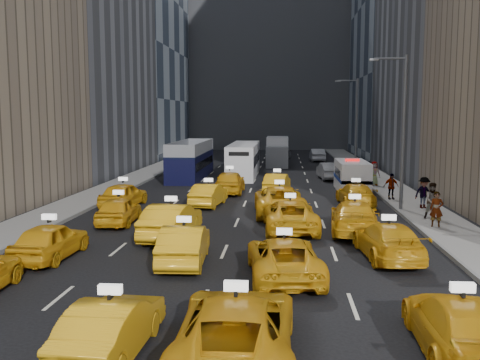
# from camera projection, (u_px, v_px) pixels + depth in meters

# --- Properties ---
(ground) EXTENTS (160.00, 160.00, 0.00)m
(ground) POSITION_uv_depth(u_px,v_px,m) (219.00, 265.00, 20.17)
(ground) COLOR black
(ground) RESTS_ON ground
(sidewalk_west) EXTENTS (3.00, 90.00, 0.15)m
(sidewalk_west) POSITION_uv_depth(u_px,v_px,m) (132.00, 180.00, 45.73)
(sidewalk_west) COLOR gray
(sidewalk_west) RESTS_ON ground
(sidewalk_east) EXTENTS (3.00, 90.00, 0.15)m
(sidewalk_east) POSITION_uv_depth(u_px,v_px,m) (381.00, 182.00, 44.06)
(sidewalk_east) COLOR gray
(sidewalk_east) RESTS_ON ground
(curb_west) EXTENTS (0.15, 90.00, 0.18)m
(curb_west) POSITION_uv_depth(u_px,v_px,m) (148.00, 180.00, 45.61)
(curb_west) COLOR slate
(curb_west) RESTS_ON ground
(curb_east) EXTENTS (0.15, 90.00, 0.18)m
(curb_east) POSITION_uv_depth(u_px,v_px,m) (363.00, 182.00, 44.17)
(curb_east) COLOR slate
(curb_east) RESTS_ON ground
(building_west_far) EXTENTS (16.00, 22.00, 42.00)m
(building_west_far) POSITION_uv_depth(u_px,v_px,m) (116.00, 1.00, 72.65)
(building_west_far) COLOR #2D3847
(building_west_far) RESTS_ON ground
(building_backdrop) EXTENTS (30.00, 12.00, 40.00)m
(building_backdrop) POSITION_uv_depth(u_px,v_px,m) (270.00, 28.00, 88.95)
(building_backdrop) COLOR slate
(building_backdrop) RESTS_ON ground
(streetlight_near) EXTENTS (2.15, 0.22, 9.00)m
(streetlight_near) POSITION_uv_depth(u_px,v_px,m) (402.00, 127.00, 30.71)
(streetlight_near) COLOR #595B60
(streetlight_near) RESTS_ON ground
(streetlight_far) EXTENTS (2.15, 0.22, 9.00)m
(streetlight_far) POSITION_uv_depth(u_px,v_px,m) (355.00, 122.00, 50.50)
(streetlight_far) COLOR #595B60
(streetlight_far) RESTS_ON ground
(taxi_1) EXTENTS (1.69, 4.27, 1.38)m
(taxi_1) POSITION_uv_depth(u_px,v_px,m) (111.00, 327.00, 12.55)
(taxi_1) COLOR #E9A413
(taxi_1) RESTS_ON ground
(taxi_2) EXTENTS (2.69, 5.76, 1.59)m
(taxi_2) POSITION_uv_depth(u_px,v_px,m) (236.00, 329.00, 12.15)
(taxi_2) COLOR #E9A413
(taxi_2) RESTS_ON ground
(taxi_3) EXTENTS (2.16, 5.00, 1.43)m
(taxi_3) POSITION_uv_depth(u_px,v_px,m) (461.00, 326.00, 12.53)
(taxi_3) COLOR #E9A413
(taxi_3) RESTS_ON ground
(taxi_4) EXTENTS (1.89, 4.36, 1.46)m
(taxi_4) POSITION_uv_depth(u_px,v_px,m) (50.00, 241.00, 20.93)
(taxi_4) COLOR #E9A413
(taxi_4) RESTS_ON ground
(taxi_5) EXTENTS (1.84, 4.62, 1.49)m
(taxi_5) POSITION_uv_depth(u_px,v_px,m) (184.00, 244.00, 20.30)
(taxi_5) COLOR #E9A413
(taxi_5) RESTS_ON ground
(taxi_6) EXTENTS (2.90, 5.34, 1.42)m
(taxi_6) POSITION_uv_depth(u_px,v_px,m) (284.00, 258.00, 18.52)
(taxi_6) COLOR #E9A413
(taxi_6) RESTS_ON ground
(taxi_7) EXTENTS (2.40, 5.06, 1.43)m
(taxi_7) POSITION_uv_depth(u_px,v_px,m) (388.00, 241.00, 21.00)
(taxi_7) COLOR #E9A413
(taxi_7) RESTS_ON ground
(taxi_8) EXTENTS (1.90, 4.30, 1.44)m
(taxi_8) POSITION_uv_depth(u_px,v_px,m) (119.00, 210.00, 27.64)
(taxi_8) COLOR #E9A413
(taxi_8) RESTS_ON ground
(taxi_9) EXTENTS (2.15, 5.07, 1.63)m
(taxi_9) POSITION_uv_depth(u_px,v_px,m) (171.00, 221.00, 24.42)
(taxi_9) COLOR #E9A413
(taxi_9) RESTS_ON ground
(taxi_10) EXTENTS (2.84, 5.58, 1.51)m
(taxi_10) POSITION_uv_depth(u_px,v_px,m) (290.00, 215.00, 26.11)
(taxi_10) COLOR #E9A413
(taxi_10) RESTS_ON ground
(taxi_11) EXTENTS (2.64, 5.52, 1.55)m
(taxi_11) POSITION_uv_depth(u_px,v_px,m) (354.00, 217.00, 25.48)
(taxi_11) COLOR #E9A413
(taxi_11) RESTS_ON ground
(taxi_12) EXTENTS (2.24, 4.60, 1.51)m
(taxi_12) POSITION_uv_depth(u_px,v_px,m) (123.00, 195.00, 32.73)
(taxi_12) COLOR #E9A413
(taxi_12) RESTS_ON ground
(taxi_13) EXTENTS (1.98, 4.41, 1.41)m
(taxi_13) POSITION_uv_depth(u_px,v_px,m) (209.00, 195.00, 33.09)
(taxi_13) COLOR #E9A413
(taxi_13) RESTS_ON ground
(taxi_14) EXTENTS (3.12, 6.07, 1.64)m
(taxi_14) POSITION_uv_depth(u_px,v_px,m) (279.00, 200.00, 30.27)
(taxi_14) COLOR #E9A413
(taxi_14) RESTS_ON ground
(taxi_15) EXTENTS (2.20, 4.84, 1.38)m
(taxi_15) POSITION_uv_depth(u_px,v_px,m) (356.00, 194.00, 33.29)
(taxi_15) COLOR #E9A413
(taxi_15) RESTS_ON ground
(taxi_16) EXTENTS (1.98, 4.88, 1.66)m
(taxi_16) POSITION_uv_depth(u_px,v_px,m) (230.00, 182.00, 38.36)
(taxi_16) COLOR #E9A413
(taxi_16) RESTS_ON ground
(taxi_17) EXTENTS (2.02, 4.51, 1.44)m
(taxi_17) POSITION_uv_depth(u_px,v_px,m) (277.00, 183.00, 38.41)
(taxi_17) COLOR #E9A413
(taxi_17) RESTS_ON ground
(nypd_van) EXTENTS (2.22, 5.59, 2.39)m
(nypd_van) POSITION_uv_depth(u_px,v_px,m) (352.00, 176.00, 39.51)
(nypd_van) COLOR white
(nypd_van) RESTS_ON ground
(double_decker) EXTENTS (2.84, 11.15, 3.22)m
(double_decker) POSITION_uv_depth(u_px,v_px,m) (191.00, 160.00, 47.64)
(double_decker) COLOR black
(double_decker) RESTS_ON ground
(city_bus) EXTENTS (3.02, 11.60, 2.97)m
(city_bus) POSITION_uv_depth(u_px,v_px,m) (244.00, 160.00, 49.37)
(city_bus) COLOR silver
(city_bus) RESTS_ON ground
(box_truck) EXTENTS (2.55, 6.95, 3.15)m
(box_truck) POSITION_uv_depth(u_px,v_px,m) (277.00, 152.00, 59.01)
(box_truck) COLOR silver
(box_truck) RESTS_ON ground
(misc_car_0) EXTENTS (1.99, 4.64, 1.49)m
(misc_car_0) POSITION_uv_depth(u_px,v_px,m) (329.00, 171.00, 46.65)
(misc_car_0) COLOR #97999E
(misc_car_0) RESTS_ON ground
(misc_car_1) EXTENTS (2.69, 5.24, 1.42)m
(misc_car_1) POSITION_uv_depth(u_px,v_px,m) (198.00, 160.00, 58.71)
(misc_car_1) COLOR black
(misc_car_1) RESTS_ON ground
(misc_car_2) EXTENTS (3.03, 5.93, 1.65)m
(misc_car_2) POSITION_uv_depth(u_px,v_px,m) (280.00, 153.00, 67.33)
(misc_car_2) COLOR gray
(misc_car_2) RESTS_ON ground
(misc_car_3) EXTENTS (2.50, 5.02, 1.64)m
(misc_car_3) POSITION_uv_depth(u_px,v_px,m) (246.00, 154.00, 65.46)
(misc_car_3) COLOR black
(misc_car_3) RESTS_ON ground
(misc_car_4) EXTENTS (1.79, 4.66, 1.52)m
(misc_car_4) POSITION_uv_depth(u_px,v_px,m) (317.00, 155.00, 64.66)
(misc_car_4) COLOR #A8AAB0
(misc_car_4) RESTS_ON ground
(pedestrian_0) EXTENTS (0.74, 0.60, 1.75)m
(pedestrian_0) POSITION_uv_depth(u_px,v_px,m) (437.00, 209.00, 26.22)
(pedestrian_0) COLOR gray
(pedestrian_0) RESTS_ON sidewalk_east
(pedestrian_1) EXTENTS (0.94, 0.51, 1.92)m
(pedestrian_1) POSITION_uv_depth(u_px,v_px,m) (433.00, 201.00, 28.20)
(pedestrian_1) COLOR gray
(pedestrian_1) RESTS_ON sidewalk_east
(pedestrian_2) EXTENTS (1.29, 0.87, 1.84)m
(pedestrian_2) POSITION_uv_depth(u_px,v_px,m) (424.00, 193.00, 31.41)
(pedestrian_2) COLOR gray
(pedestrian_2) RESTS_ON sidewalk_east
(pedestrian_3) EXTENTS (1.05, 0.62, 1.69)m
(pedestrian_3) POSITION_uv_depth(u_px,v_px,m) (391.00, 186.00, 34.76)
(pedestrian_3) COLOR gray
(pedestrian_3) RESTS_ON sidewalk_east
(pedestrian_4) EXTENTS (0.98, 0.64, 1.87)m
(pedestrian_4) POSITION_uv_depth(u_px,v_px,m) (374.00, 173.00, 41.59)
(pedestrian_4) COLOR gray
(pedestrian_4) RESTS_ON sidewalk_east
(pedestrian_5) EXTENTS (1.57, 0.77, 1.63)m
(pedestrian_5) POSITION_uv_depth(u_px,v_px,m) (369.00, 171.00, 44.25)
(pedestrian_5) COLOR gray
(pedestrian_5) RESTS_ON sidewalk_east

